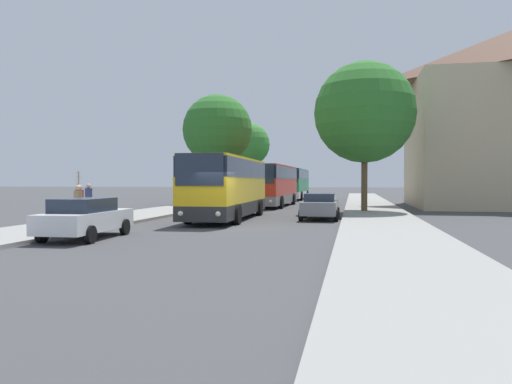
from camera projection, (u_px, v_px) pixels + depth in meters
ground_plane at (227, 228)px, 22.41m from camera, size 300.00×300.00×0.00m
sidewalk_left at (84, 224)px, 23.75m from camera, size 4.00×120.00×0.15m
sidewalk_right at (387, 229)px, 21.08m from camera, size 4.00×120.00×0.15m
bus_front at (228, 187)px, 27.45m from camera, size 2.90×11.21×3.37m
bus_middle at (272, 185)px, 41.54m from camera, size 3.01×11.76×3.39m
bus_rear at (293, 183)px, 57.17m from camera, size 2.80×11.99×3.47m
parked_car_left_curb at (86, 217)px, 18.17m from camera, size 2.09×4.63×1.48m
parked_car_right_near at (320, 206)px, 27.26m from camera, size 2.04×4.04×1.43m
bus_stop_sign at (79, 190)px, 24.14m from camera, size 0.08×0.45×2.43m
pedestrian_waiting_near at (80, 204)px, 22.34m from camera, size 0.36×0.36×1.79m
pedestrian_waiting_far at (78, 205)px, 21.62m from camera, size 0.36×0.36×1.78m
pedestrian_walking_back at (89, 201)px, 25.49m from camera, size 0.36×0.36×1.83m
tree_left_near at (217, 130)px, 44.66m from camera, size 6.23×6.23×9.70m
tree_left_far at (248, 144)px, 57.63m from camera, size 4.99×4.99×8.73m
tree_right_near at (365, 112)px, 32.65m from camera, size 6.62×6.62×9.78m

